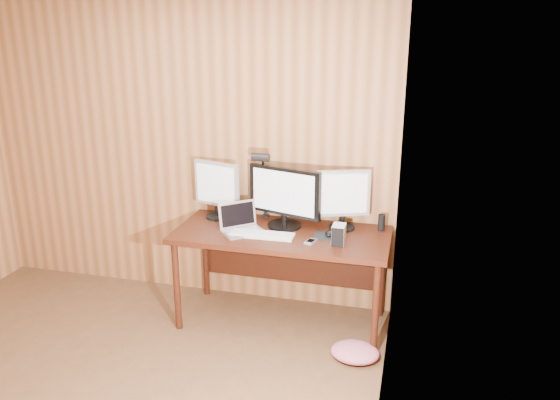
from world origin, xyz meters
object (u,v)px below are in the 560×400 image
at_px(monitor_right, 343,198).
at_px(hard_drive, 339,235).
at_px(keyboard, 262,235).
at_px(laptop, 241,224).
at_px(monitor_left, 217,188).
at_px(desk, 284,244).
at_px(speaker, 381,223).
at_px(phone, 311,241).
at_px(desk_lamp, 263,175).
at_px(mouse, 330,233).
at_px(monitor_center, 284,196).

xyz_separation_m(monitor_right, hard_drive, (0.02, -0.31, -0.18)).
bearing_deg(monitor_right, keyboard, -171.37).
bearing_deg(laptop, monitor_left, 97.14).
relative_size(desk, keyboard, 3.34).
bearing_deg(hard_drive, speaker, 52.15).
xyz_separation_m(monitor_right, phone, (-0.17, -0.33, -0.24)).
distance_m(speaker, desk_lamp, 0.97).
bearing_deg(phone, desk, 155.10).
xyz_separation_m(mouse, desk_lamp, (-0.57, 0.22, 0.34)).
bearing_deg(desk, hard_drive, -23.23).
xyz_separation_m(monitor_right, mouse, (-0.06, -0.18, -0.22)).
height_order(monitor_center, desk_lamp, desk_lamp).
bearing_deg(keyboard, phone, -5.99).
distance_m(desk, monitor_center, 0.37).
bearing_deg(monitor_center, speaker, 24.23).
xyz_separation_m(laptop, phone, (0.55, -0.09, -0.05)).
bearing_deg(keyboard, speaker, 20.54).
height_order(mouse, hard_drive, hard_drive).
xyz_separation_m(monitor_left, phone, (0.83, -0.33, -0.24)).
xyz_separation_m(monitor_left, desk_lamp, (0.37, 0.04, 0.12)).
relative_size(monitor_left, laptop, 1.23).
bearing_deg(speaker, phone, -141.88).
distance_m(hard_drive, desk_lamp, 0.80).
relative_size(monitor_right, laptop, 1.23).
distance_m(monitor_center, laptop, 0.39).
distance_m(laptop, speaker, 1.06).
xyz_separation_m(laptop, hard_drive, (0.75, -0.07, 0.02)).
distance_m(keyboard, phone, 0.37).
xyz_separation_m(desk, monitor_left, (-0.58, 0.12, 0.37)).
bearing_deg(monitor_right, monitor_center, 168.67).
xyz_separation_m(keyboard, desk_lamp, (-0.09, 0.34, 0.35)).
xyz_separation_m(monitor_center, hard_drive, (0.45, -0.24, -0.17)).
distance_m(keyboard, mouse, 0.50).
bearing_deg(monitor_left, desk, 4.69).
distance_m(desk, hard_drive, 0.52).
bearing_deg(laptop, speaker, -26.76).
xyz_separation_m(hard_drive, phone, (-0.20, -0.02, -0.06)).
xyz_separation_m(desk, mouse, (0.36, -0.06, 0.14)).
xyz_separation_m(mouse, speaker, (0.35, 0.22, 0.04)).
xyz_separation_m(phone, desk_lamp, (-0.46, 0.37, 0.36)).
relative_size(desk, hard_drive, 11.26).
bearing_deg(keyboard, monitor_center, 62.79).
height_order(keyboard, mouse, mouse).
bearing_deg(speaker, keyboard, -158.22).
height_order(keyboard, speaker, speaker).
bearing_deg(hard_drive, phone, -174.18).
bearing_deg(monitor_left, speaker, 18.06).
distance_m(hard_drive, speaker, 0.44).
distance_m(monitor_center, mouse, 0.45).
bearing_deg(monitor_right, phone, -137.96).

